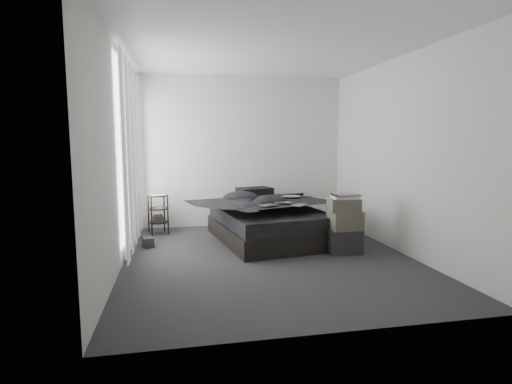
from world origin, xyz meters
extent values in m
cube|color=#2D2D2F|center=(0.00, 0.00, 0.00)|extent=(3.60, 4.20, 0.01)
cube|color=white|center=(0.00, 0.00, 2.60)|extent=(3.60, 4.20, 0.01)
cube|color=silver|center=(0.00, 2.10, 1.30)|extent=(3.60, 0.01, 2.60)
cube|color=silver|center=(0.00, -2.10, 1.30)|extent=(3.60, 0.01, 2.60)
cube|color=silver|center=(-1.80, 0.00, 1.30)|extent=(0.01, 4.20, 2.60)
cube|color=silver|center=(1.80, 0.00, 1.30)|extent=(0.01, 4.20, 2.60)
cube|color=white|center=(-1.78, 0.90, 1.35)|extent=(0.02, 2.00, 2.30)
cube|color=white|center=(-1.73, 0.90, 1.28)|extent=(0.06, 2.12, 2.48)
cube|color=black|center=(0.23, 0.89, 0.13)|extent=(1.73, 2.12, 0.26)
cube|color=black|center=(0.23, 0.89, 0.36)|extent=(1.67, 2.06, 0.21)
imported|color=black|center=(0.24, 0.85, 0.58)|extent=(1.65, 1.84, 0.22)
cube|color=black|center=(0.07, 1.62, 0.53)|extent=(0.63, 0.48, 0.13)
cube|color=black|center=(0.14, 1.61, 0.66)|extent=(0.62, 0.50, 0.12)
imported|color=silver|center=(0.57, 0.99, 0.70)|extent=(0.34, 0.24, 0.02)
cube|color=black|center=(0.08, 0.35, 0.69)|extent=(0.29, 0.26, 0.01)
cube|color=black|center=(0.33, 0.53, 0.70)|extent=(0.25, 0.17, 0.01)
cube|color=black|center=(0.50, 0.27, 0.71)|extent=(0.28, 0.28, 0.01)
cylinder|color=black|center=(-1.44, 1.65, 0.31)|extent=(0.41, 0.41, 0.62)
cube|color=white|center=(-1.43, 1.64, 0.63)|extent=(0.29, 0.26, 0.01)
cube|color=black|center=(-1.55, 0.83, 0.07)|extent=(0.18, 0.22, 0.14)
cube|color=black|center=(1.04, 0.02, 0.16)|extent=(0.46, 0.37, 0.32)
cube|color=#524F41|center=(1.05, 0.01, 0.44)|extent=(0.41, 0.32, 0.25)
cube|color=#524F41|center=(1.03, 0.02, 0.65)|extent=(0.42, 0.35, 0.17)
cube|color=silver|center=(1.04, 0.02, 0.75)|extent=(0.35, 0.29, 0.03)
cube|color=silver|center=(1.05, 0.01, 0.78)|extent=(0.33, 0.27, 0.03)
camera|label=1|loc=(-1.13, -4.87, 1.48)|focal=28.00mm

